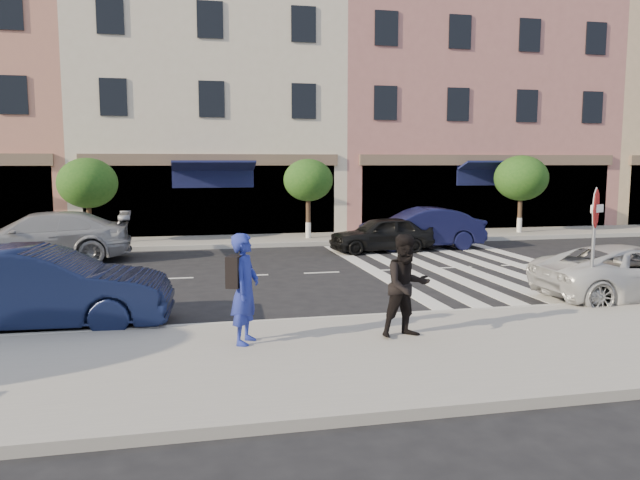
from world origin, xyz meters
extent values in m
plane|color=black|center=(0.00, 0.00, 0.00)|extent=(120.00, 120.00, 0.00)
cube|color=gray|center=(0.00, -3.75, 0.07)|extent=(60.00, 4.50, 0.15)
cube|color=gray|center=(0.00, 11.00, 0.07)|extent=(60.00, 3.00, 0.15)
cube|color=beige|center=(-0.50, 17.00, 5.50)|extent=(11.00, 9.00, 11.00)
cube|color=#B3716A|center=(11.50, 17.00, 6.50)|extent=(13.00, 9.00, 13.00)
cylinder|color=#473323|center=(-5.00, 10.80, 0.95)|extent=(0.18, 0.18, 1.60)
cylinder|color=silver|center=(-5.00, 10.80, 0.45)|extent=(0.20, 0.20, 0.60)
ellipsoid|color=#1E4A15|center=(-5.00, 10.80, 2.32)|extent=(2.10, 2.10, 1.79)
cylinder|color=#473323|center=(3.00, 10.80, 1.00)|extent=(0.18, 0.18, 1.71)
cylinder|color=silver|center=(3.00, 10.80, 0.45)|extent=(0.20, 0.20, 0.60)
ellipsoid|color=#1E4A15|center=(3.00, 10.80, 2.38)|extent=(1.90, 1.90, 1.62)
cylinder|color=#473323|center=(12.00, 10.80, 0.98)|extent=(0.18, 0.18, 1.65)
cylinder|color=silver|center=(12.00, 10.80, 0.45)|extent=(0.20, 0.20, 0.60)
ellipsoid|color=#1E4A15|center=(12.00, 10.80, 2.41)|extent=(2.20, 2.20, 1.87)
cylinder|color=gray|center=(6.37, -1.65, 1.24)|extent=(0.09, 0.09, 2.18)
cylinder|color=white|center=(6.37, -1.66, 2.13)|extent=(0.78, 0.36, 0.85)
cylinder|color=#9E1411|center=(6.37, -1.68, 2.13)|extent=(0.74, 0.35, 0.79)
cube|color=white|center=(6.37, -1.71, 2.13)|extent=(0.42, 0.20, 0.16)
imported|color=navy|center=(-0.80, -2.84, 1.04)|extent=(0.66, 0.77, 1.79)
imported|color=black|center=(1.86, -3.05, 1.01)|extent=(0.93, 0.78, 1.73)
imported|color=black|center=(-4.32, -0.68, 0.77)|extent=(4.76, 1.96, 1.53)
imported|color=silver|center=(8.00, -0.90, 0.61)|extent=(4.43, 2.06, 1.23)
imported|color=gray|center=(-5.99, 7.60, 0.77)|extent=(5.45, 2.47, 1.55)
imported|color=black|center=(4.90, 7.60, 0.61)|extent=(3.67, 1.69, 1.22)
imported|color=black|center=(6.50, 8.02, 0.73)|extent=(4.47, 1.71, 1.45)
camera|label=1|loc=(-1.76, -12.66, 3.05)|focal=35.00mm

